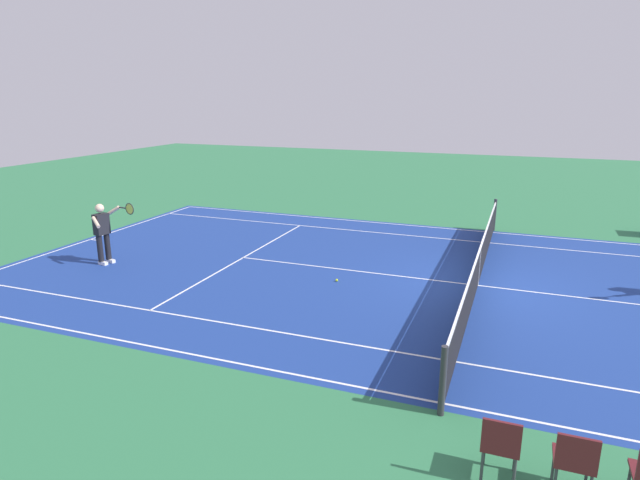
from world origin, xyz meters
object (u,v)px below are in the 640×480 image
at_px(tennis_net, 479,266).
at_px(tennis_ball, 337,280).
at_px(spectator_chair_4, 575,459).
at_px(tennis_player_near, 103,230).
at_px(spectator_chair_5, 501,443).

relative_size(tennis_net, tennis_ball, 177.27).
bearing_deg(tennis_net, spectator_chair_4, 103.23).
bearing_deg(tennis_net, tennis_ball, 16.12).
height_order(tennis_net, tennis_player_near, tennis_player_near).
relative_size(tennis_net, spectator_chair_4, 13.30).
height_order(tennis_player_near, spectator_chair_5, tennis_player_near).
bearing_deg(spectator_chair_4, tennis_net, -76.77).
xyz_separation_m(tennis_net, tennis_ball, (3.27, 0.95, -0.46)).
relative_size(tennis_player_near, tennis_ball, 25.71).
xyz_separation_m(tennis_player_near, tennis_ball, (-6.37, -0.84, -0.90)).
height_order(tennis_ball, spectator_chair_4, spectator_chair_4).
bearing_deg(tennis_net, spectator_chair_5, 96.91).
xyz_separation_m(tennis_net, spectator_chair_4, (-1.64, 6.95, 0.03)).
xyz_separation_m(tennis_net, spectator_chair_5, (-0.84, 6.95, 0.03)).
relative_size(tennis_ball, spectator_chair_4, 0.08).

